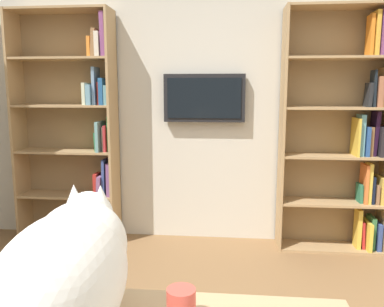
{
  "coord_description": "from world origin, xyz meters",
  "views": [
    {
      "loc": [
        -0.3,
        1.31,
        1.36
      ],
      "look_at": [
        -0.07,
        -1.02,
        0.99
      ],
      "focal_mm": 36.12,
      "sensor_mm": 36.0,
      "label": 1
    }
  ],
  "objects_px": {
    "cat": "(68,271)",
    "bookshelf_left": "(347,134)",
    "bookshelf_right": "(78,134)",
    "coffee_mug": "(181,306)",
    "wall_mounted_tv": "(204,98)"
  },
  "relations": [
    {
      "from": "cat",
      "to": "bookshelf_left",
      "type": "bearing_deg",
      "value": -118.89
    },
    {
      "from": "bookshelf_left",
      "to": "bookshelf_right",
      "type": "distance_m",
      "value": 2.36
    },
    {
      "from": "coffee_mug",
      "to": "cat",
      "type": "bearing_deg",
      "value": 19.3
    },
    {
      "from": "wall_mounted_tv",
      "to": "bookshelf_left",
      "type": "bearing_deg",
      "value": 176.16
    },
    {
      "from": "wall_mounted_tv",
      "to": "coffee_mug",
      "type": "relative_size",
      "value": 7.51
    },
    {
      "from": "bookshelf_right",
      "to": "coffee_mug",
      "type": "distance_m",
      "value": 2.72
    },
    {
      "from": "bookshelf_right",
      "to": "coffee_mug",
      "type": "height_order",
      "value": "bookshelf_right"
    },
    {
      "from": "bookshelf_right",
      "to": "cat",
      "type": "height_order",
      "value": "bookshelf_right"
    },
    {
      "from": "bookshelf_left",
      "to": "coffee_mug",
      "type": "distance_m",
      "value": 2.66
    },
    {
      "from": "wall_mounted_tv",
      "to": "bookshelf_right",
      "type": "bearing_deg",
      "value": 4.03
    },
    {
      "from": "bookshelf_left",
      "to": "cat",
      "type": "height_order",
      "value": "bookshelf_left"
    },
    {
      "from": "bookshelf_right",
      "to": "wall_mounted_tv",
      "type": "height_order",
      "value": "bookshelf_right"
    },
    {
      "from": "wall_mounted_tv",
      "to": "coffee_mug",
      "type": "height_order",
      "value": "wall_mounted_tv"
    },
    {
      "from": "coffee_mug",
      "to": "bookshelf_right",
      "type": "bearing_deg",
      "value": -62.52
    },
    {
      "from": "wall_mounted_tv",
      "to": "coffee_mug",
      "type": "xyz_separation_m",
      "value": [
        -0.11,
        2.49,
        -0.52
      ]
    }
  ]
}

